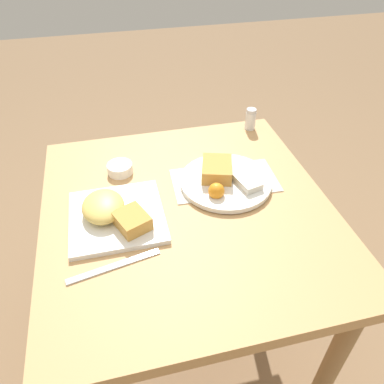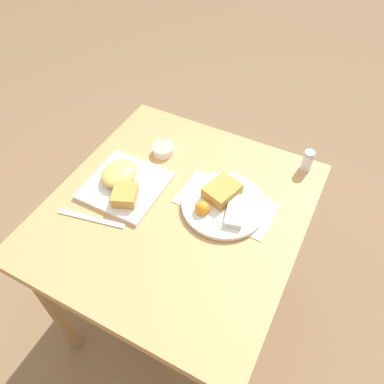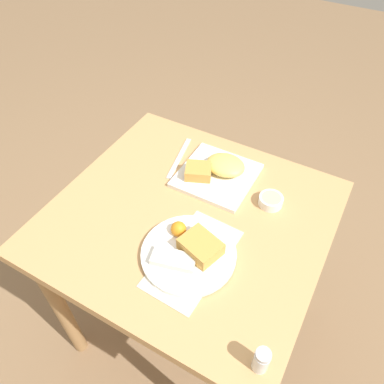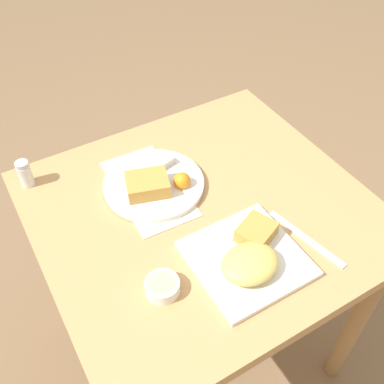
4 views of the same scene
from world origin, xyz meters
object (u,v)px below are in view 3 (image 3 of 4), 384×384
at_px(plate_square_near, 217,171).
at_px(butter_knife, 179,158).
at_px(plate_oval_far, 190,251).
at_px(salt_shaker, 261,361).
at_px(sauce_ramekin, 271,200).

height_order(plate_square_near, butter_knife, plate_square_near).
relative_size(plate_square_near, plate_oval_far, 0.91).
height_order(salt_shaker, butter_knife, salt_shaker).
relative_size(salt_shaker, butter_knife, 0.35).
bearing_deg(plate_oval_far, plate_square_near, -76.78).
xyz_separation_m(plate_oval_far, butter_knife, (0.23, -0.33, -0.02)).
distance_m(plate_oval_far, salt_shaker, 0.33).
bearing_deg(butter_knife, plate_oval_far, 23.27).
bearing_deg(salt_shaker, butter_knife, -45.24).
distance_m(sauce_ramekin, salt_shaker, 0.49).
bearing_deg(plate_oval_far, salt_shaker, 147.09).
height_order(plate_square_near, sauce_ramekin, plate_square_near).
height_order(plate_oval_far, sauce_ramekin, plate_oval_far).
bearing_deg(plate_square_near, salt_shaker, 125.33).
distance_m(plate_square_near, salt_shaker, 0.61).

